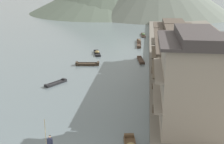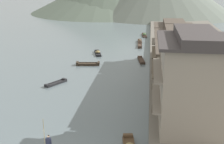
{
  "view_description": "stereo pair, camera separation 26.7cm",
  "coord_description": "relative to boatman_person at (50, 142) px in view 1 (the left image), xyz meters",
  "views": [
    {
      "loc": [
        6.84,
        -18.98,
        13.89
      ],
      "look_at": [
        2.48,
        16.8,
        2.18
      ],
      "focal_mm": 46.65,
      "sensor_mm": 36.0,
      "label": 1
    },
    {
      "loc": [
        7.1,
        -18.95,
        13.89
      ],
      "look_at": [
        2.48,
        16.8,
        2.18
      ],
      "focal_mm": 46.65,
      "sensor_mm": 36.0,
      "label": 2
    }
  ],
  "objects": [
    {
      "name": "boat_moored_second",
      "position": [
        -1.93,
        33.47,
        -1.15
      ],
      "size": [
        2.06,
        4.25,
        0.69
      ],
      "color": "#232326",
      "rests_on": "ground"
    },
    {
      "name": "mooring_post_dock_far",
      "position": [
        8.33,
        20.1,
        0.03
      ],
      "size": [
        0.2,
        0.2,
        1.0
      ],
      "primitive_type": "cylinder",
      "color": "#473828",
      "rests_on": "riverbank_right"
    },
    {
      "name": "boatman_person",
      "position": [
        0.0,
        0.0,
        0.0
      ],
      "size": [
        0.57,
        0.27,
        3.04
      ],
      "color": "black",
      "rests_on": "boat_foreground_poled"
    },
    {
      "name": "house_waterfront_nearest",
      "position": [
        11.66,
        5.28,
        3.82
      ],
      "size": [
        6.75,
        8.12,
        8.74
      ],
      "color": "gray",
      "rests_on": "riverbank_right"
    },
    {
      "name": "house_waterfront_second",
      "position": [
        10.92,
        14.04,
        2.53
      ],
      "size": [
        5.26,
        8.39,
        6.14
      ],
      "color": "#7F705B",
      "rests_on": "riverbank_right"
    },
    {
      "name": "mooring_post_dock_near",
      "position": [
        8.33,
        7.28,
        -0.03
      ],
      "size": [
        0.2,
        0.2,
        0.88
      ],
      "primitive_type": "cylinder",
      "color": "#473828",
      "rests_on": "riverbank_right"
    },
    {
      "name": "house_waterfront_tall",
      "position": [
        11.65,
        22.32,
        2.52
      ],
      "size": [
        6.74,
        8.27,
        6.14
      ],
      "color": "#7F705B",
      "rests_on": "riverbank_right"
    },
    {
      "name": "boat_moored_nearest",
      "position": [
        5.79,
        41.01,
        -1.21
      ],
      "size": [
        1.0,
        4.1,
        0.53
      ],
      "color": "#423328",
      "rests_on": "ground"
    },
    {
      "name": "boat_midriver_drifting",
      "position": [
        -2.29,
        26.05,
        -1.21
      ],
      "size": [
        4.02,
        1.62,
        0.53
      ],
      "color": "#33281E",
      "rests_on": "ground"
    },
    {
      "name": "boat_crossing_west",
      "position": [
        5.62,
        45.2,
        -1.13
      ],
      "size": [
        1.11,
        3.64,
        0.69
      ],
      "color": "#423328",
      "rests_on": "ground"
    },
    {
      "name": "riverbank_right",
      "position": [
        16.98,
        29.37,
        -0.93
      ],
      "size": [
        18.0,
        110.0,
        0.92
      ],
      "primitive_type": "cube",
      "color": "#6B665B",
      "rests_on": "ground"
    },
    {
      "name": "boat_upstream_distant",
      "position": [
        6.46,
        53.01,
        -1.16
      ],
      "size": [
        1.42,
        5.1,
        0.68
      ],
      "color": "#423328",
      "rests_on": "ground"
    },
    {
      "name": "mooring_post_dock_mid",
      "position": [
        8.33,
        13.9,
        -0.11
      ],
      "size": [
        0.2,
        0.2,
        0.72
      ],
      "primitive_type": "cylinder",
      "color": "#473828",
      "rests_on": "riverbank_right"
    },
    {
      "name": "house_waterfront_narrow",
      "position": [
        11.73,
        30.12,
        2.53
      ],
      "size": [
        6.89,
        6.43,
        6.14
      ],
      "color": "gray",
      "rests_on": "riverbank_right"
    },
    {
      "name": "boat_moored_far",
      "position": [
        -4.77,
        16.55,
        -1.26
      ],
      "size": [
        2.49,
        3.33,
        0.37
      ],
      "color": "#232326",
      "rests_on": "ground"
    },
    {
      "name": "boat_midriver_upstream",
      "position": [
        6.47,
        29.57,
        -1.24
      ],
      "size": [
        1.53,
        4.3,
        0.44
      ],
      "color": "#423328",
      "rests_on": "ground"
    }
  ]
}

